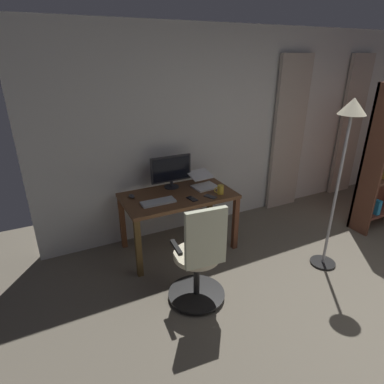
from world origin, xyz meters
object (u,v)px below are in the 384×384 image
(office_chair, at_px, (200,261))
(computer_mouse, at_px, (132,196))
(desk, at_px, (178,202))
(computer_keyboard, at_px, (158,202))
(mug_coffee, at_px, (220,190))
(laptop, at_px, (203,182))
(computer_monitor, at_px, (171,170))
(cell_phone_face_up, at_px, (210,197))
(floor_lamp, at_px, (346,141))
(cell_phone_by_monitor, at_px, (192,199))

(office_chair, height_order, computer_mouse, office_chair)
(desk, distance_m, computer_keyboard, 0.33)
(mug_coffee, bearing_deg, laptop, -76.84)
(computer_monitor, xyz_separation_m, cell_phone_face_up, (-0.28, 0.47, -0.22))
(computer_mouse, relative_size, floor_lamp, 0.05)
(desk, bearing_deg, computer_mouse, -16.71)
(cell_phone_by_monitor, relative_size, cell_phone_face_up, 1.00)
(computer_mouse, bearing_deg, floor_lamp, 146.85)
(office_chair, relative_size, computer_keyboard, 2.81)
(cell_phone_by_monitor, height_order, mug_coffee, mug_coffee)
(computer_keyboard, distance_m, mug_coffee, 0.74)
(computer_keyboard, distance_m, computer_mouse, 0.35)
(desk, relative_size, floor_lamp, 0.70)
(computer_mouse, bearing_deg, computer_keyboard, 129.08)
(floor_lamp, bearing_deg, laptop, -49.95)
(laptop, height_order, cell_phone_by_monitor, laptop)
(laptop, bearing_deg, floor_lamp, 125.42)
(floor_lamp, bearing_deg, cell_phone_by_monitor, -34.44)
(computer_keyboard, relative_size, laptop, 1.04)
(office_chair, bearing_deg, computer_monitor, 83.80)
(desk, xyz_separation_m, cell_phone_by_monitor, (-0.08, 0.20, 0.10))
(floor_lamp, bearing_deg, mug_coffee, -43.67)
(office_chair, xyz_separation_m, computer_keyboard, (0.07, -0.85, 0.25))
(laptop, relative_size, cell_phone_by_monitor, 2.52)
(laptop, height_order, mug_coffee, laptop)
(office_chair, distance_m, floor_lamp, 1.84)
(mug_coffee, distance_m, floor_lamp, 1.41)
(computer_monitor, relative_size, cell_phone_face_up, 3.53)
(computer_keyboard, distance_m, cell_phone_face_up, 0.60)
(desk, bearing_deg, mug_coffee, 155.54)
(office_chair, relative_size, computer_monitor, 2.09)
(computer_monitor, height_order, laptop, computer_monitor)
(office_chair, xyz_separation_m, cell_phone_by_monitor, (-0.31, -0.77, 0.25))
(cell_phone_by_monitor, xyz_separation_m, mug_coffee, (-0.36, 0.01, 0.05))
(desk, bearing_deg, laptop, -166.95)
(mug_coffee, height_order, floor_lamp, floor_lamp)
(computer_keyboard, bearing_deg, office_chair, 94.82)
(cell_phone_face_up, relative_size, floor_lamp, 0.08)
(computer_mouse, distance_m, cell_phone_face_up, 0.90)
(office_chair, xyz_separation_m, computer_monitor, (-0.24, -1.20, 0.46))
(computer_keyboard, relative_size, computer_mouse, 3.78)
(office_chair, xyz_separation_m, floor_lamp, (-1.56, 0.09, 0.97))
(laptop, distance_m, computer_mouse, 0.89)
(cell_phone_face_up, height_order, floor_lamp, floor_lamp)
(computer_monitor, distance_m, mug_coffee, 0.64)
(computer_mouse, xyz_separation_m, cell_phone_by_monitor, (-0.60, 0.35, -0.01))
(cell_phone_face_up, distance_m, floor_lamp, 1.51)
(computer_mouse, bearing_deg, office_chair, 104.63)
(office_chair, xyz_separation_m, mug_coffee, (-0.67, -0.76, 0.30))
(cell_phone_by_monitor, bearing_deg, office_chair, 58.79)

